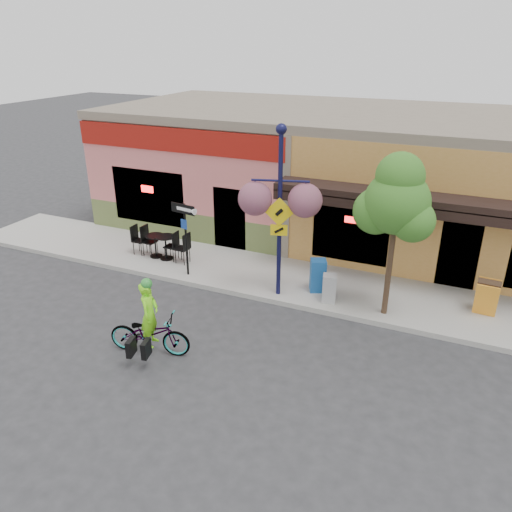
{
  "coord_description": "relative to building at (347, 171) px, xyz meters",
  "views": [
    {
      "loc": [
        4.33,
        -11.05,
        6.97
      ],
      "look_at": [
        -0.73,
        0.5,
        1.4
      ],
      "focal_mm": 35.0,
      "sensor_mm": 36.0,
      "label": 1
    }
  ],
  "objects": [
    {
      "name": "street_tree",
      "position": [
        2.8,
        -6.48,
        0.1
      ],
      "size": [
        1.84,
        1.84,
        4.39
      ],
      "primitive_type": null,
      "rotation": [
        0.0,
        0.0,
        0.08
      ],
      "color": "#3D7A26",
      "rests_on": "sidewalk"
    },
    {
      "name": "cyclist_rider",
      "position": [
        -1.96,
        -10.36,
        -1.44
      ],
      "size": [
        0.51,
        0.66,
        1.62
      ],
      "primitive_type": "imported",
      "rotation": [
        0.0,
        0.0,
        1.79
      ],
      "color": "#83FE1A",
      "rests_on": "ground"
    },
    {
      "name": "lamp_post",
      "position": [
        -0.21,
        -6.6,
        0.32
      ],
      "size": [
        1.65,
        1.02,
        4.83
      ],
      "primitive_type": null,
      "rotation": [
        0.0,
        0.0,
        0.28
      ],
      "color": "#13143D",
      "rests_on": "sidewalk"
    },
    {
      "name": "building",
      "position": [
        0.0,
        0.0,
        0.0
      ],
      "size": [
        18.2,
        8.2,
        4.5
      ],
      "primitive_type": null,
      "color": "#D06866",
      "rests_on": "ground"
    },
    {
      "name": "cafe_set_left",
      "position": [
        -4.52,
        -5.81,
        -1.57
      ],
      "size": [
        1.8,
        0.97,
        1.05
      ],
      "primitive_type": null,
      "rotation": [
        0.0,
        0.0,
        -0.06
      ],
      "color": "black",
      "rests_on": "sidewalk"
    },
    {
      "name": "ground",
      "position": [
        0.0,
        -7.5,
        -2.25
      ],
      "size": [
        90.0,
        90.0,
        0.0
      ],
      "primitive_type": "plane",
      "color": "#2D2D30",
      "rests_on": "ground"
    },
    {
      "name": "bicycle",
      "position": [
        -2.01,
        -10.36,
        -1.73
      ],
      "size": [
        2.08,
        1.11,
        1.04
      ],
      "primitive_type": "imported",
      "rotation": [
        0.0,
        0.0,
        1.79
      ],
      "color": "maroon",
      "rests_on": "ground"
    },
    {
      "name": "cafe_set_right",
      "position": [
        -4.94,
        -5.8,
        -1.6
      ],
      "size": [
        1.68,
        0.85,
        1.0
      ],
      "primitive_type": null,
      "rotation": [
        0.0,
        0.0,
        0.0
      ],
      "color": "black",
      "rests_on": "sidewalk"
    },
    {
      "name": "sandwich_board",
      "position": [
        5.25,
        -5.61,
        -1.62
      ],
      "size": [
        0.6,
        0.46,
        0.95
      ],
      "primitive_type": null,
      "rotation": [
        0.0,
        0.0,
        -0.07
      ],
      "color": "orange",
      "rests_on": "sidewalk"
    },
    {
      "name": "one_way_sign",
      "position": [
        -3.25,
        -6.55,
        -0.95
      ],
      "size": [
        0.9,
        0.34,
        2.31
      ],
      "primitive_type": null,
      "rotation": [
        0.0,
        0.0,
        -0.17
      ],
      "color": "black",
      "rests_on": "sidewalk"
    },
    {
      "name": "newspaper_box_grey",
      "position": [
        1.26,
        -6.46,
        -1.7
      ],
      "size": [
        0.44,
        0.42,
        0.8
      ],
      "primitive_type": null,
      "rotation": [
        0.0,
        0.0,
        0.23
      ],
      "color": "#A6A6A6",
      "rests_on": "sidewalk"
    },
    {
      "name": "curb",
      "position": [
        0.0,
        -6.95,
        -2.17
      ],
      "size": [
        24.0,
        0.12,
        0.15
      ],
      "primitive_type": "cube",
      "color": "#A8A59E",
      "rests_on": "ground"
    },
    {
      "name": "sidewalk",
      "position": [
        0.0,
        -5.5,
        -2.17
      ],
      "size": [
        24.0,
        3.0,
        0.15
      ],
      "primitive_type": "cube",
      "color": "#9E9B93",
      "rests_on": "ground"
    },
    {
      "name": "newspaper_box_blue",
      "position": [
        0.77,
        -5.97,
        -1.61
      ],
      "size": [
        0.56,
        0.53,
        0.97
      ],
      "primitive_type": null,
      "rotation": [
        0.0,
        0.0,
        0.41
      ],
      "color": "#195196",
      "rests_on": "sidewalk"
    }
  ]
}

